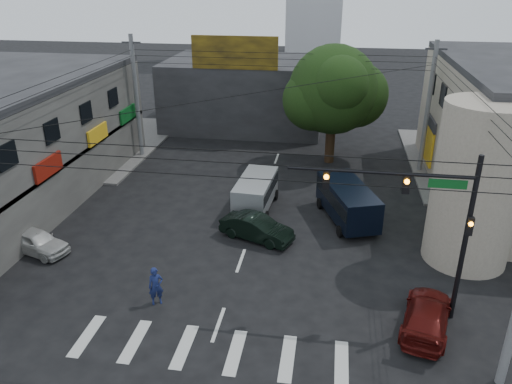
% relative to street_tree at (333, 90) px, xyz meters
% --- Properties ---
extents(ground, '(160.00, 160.00, 0.00)m').
position_rel_street_tree_xyz_m(ground, '(-4.00, -17.00, -5.47)').
color(ground, black).
rests_on(ground, ground).
extents(sidewalk_far_left, '(16.00, 16.00, 0.15)m').
position_rel_street_tree_xyz_m(sidewalk_far_left, '(-22.00, 1.00, -5.40)').
color(sidewalk_far_left, '#514F4C').
rests_on(sidewalk_far_left, ground).
extents(corner_column, '(4.00, 4.00, 8.00)m').
position_rel_street_tree_xyz_m(corner_column, '(7.00, -13.00, -1.47)').
color(corner_column, gray).
rests_on(corner_column, ground).
extents(building_far, '(14.00, 10.00, 6.00)m').
position_rel_street_tree_xyz_m(building_far, '(-8.00, 9.00, -2.47)').
color(building_far, '#232326').
rests_on(building_far, ground).
extents(billboard, '(7.00, 0.30, 2.60)m').
position_rel_street_tree_xyz_m(billboard, '(-8.00, 4.10, 1.83)').
color(billboard, olive).
rests_on(billboard, building_far).
extents(street_tree, '(6.40, 6.40, 8.70)m').
position_rel_street_tree_xyz_m(street_tree, '(0.00, 0.00, 0.00)').
color(street_tree, black).
rests_on(street_tree, ground).
extents(traffic_gantry, '(7.10, 0.35, 7.20)m').
position_rel_street_tree_xyz_m(traffic_gantry, '(3.82, -18.00, -0.64)').
color(traffic_gantry, black).
rests_on(traffic_gantry, ground).
extents(utility_pole_far_left, '(0.32, 0.32, 9.20)m').
position_rel_street_tree_xyz_m(utility_pole_far_left, '(-14.50, -1.00, -0.87)').
color(utility_pole_far_left, '#59595B').
rests_on(utility_pole_far_left, ground).
extents(utility_pole_far_right, '(0.32, 0.32, 9.20)m').
position_rel_street_tree_xyz_m(utility_pole_far_right, '(6.50, -1.00, -0.87)').
color(utility_pole_far_right, '#59595B').
rests_on(utility_pole_far_right, ground).
extents(dark_sedan, '(4.09, 4.95, 1.32)m').
position_rel_street_tree_xyz_m(dark_sedan, '(-3.57, -12.68, -4.81)').
color(dark_sedan, black).
rests_on(dark_sedan, ground).
extents(white_compact, '(3.51, 4.46, 1.24)m').
position_rel_street_tree_xyz_m(white_compact, '(-14.50, -15.81, -4.85)').
color(white_compact, '#B5B5B1').
rests_on(white_compact, ground).
extents(maroon_sedan, '(3.84, 5.17, 1.25)m').
position_rel_street_tree_xyz_m(maroon_sedan, '(4.33, -18.87, -4.85)').
color(maroon_sedan, '#470C0A').
rests_on(maroon_sedan, ground).
extents(silver_minivan, '(4.79, 2.49, 1.96)m').
position_rel_street_tree_xyz_m(silver_minivan, '(-4.22, -8.92, -4.50)').
color(silver_minivan, gray).
rests_on(silver_minivan, ground).
extents(navy_van, '(6.66, 5.45, 2.15)m').
position_rel_street_tree_xyz_m(navy_van, '(1.22, -9.66, -4.40)').
color(navy_van, black).
rests_on(navy_van, ground).
extents(traffic_officer, '(0.99, 0.95, 1.76)m').
position_rel_street_tree_xyz_m(traffic_officer, '(-6.95, -19.00, -4.59)').
color(traffic_officer, '#151F4C').
rests_on(traffic_officer, ground).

